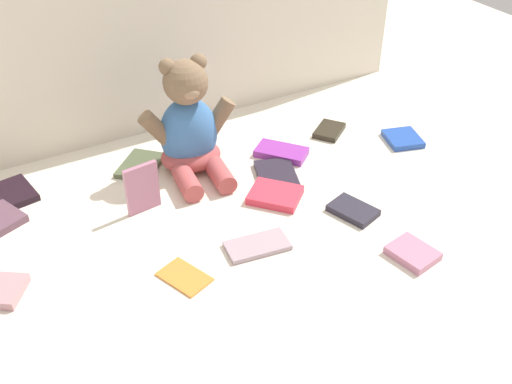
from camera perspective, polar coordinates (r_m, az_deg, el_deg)
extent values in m
plane|color=silver|center=(1.45, -1.61, -1.09)|extent=(3.20, 3.20, 0.00)
cube|color=beige|center=(1.66, -9.33, 16.14)|extent=(1.54, 0.03, 0.65)
ellipsoid|color=#3F72B2|center=(1.55, -6.35, 5.50)|extent=(0.16, 0.13, 0.19)
ellipsoid|color=#B24C4C|center=(1.57, -6.14, 3.42)|extent=(0.17, 0.14, 0.07)
sphere|color=#7A6047|center=(1.47, -6.65, 10.23)|extent=(0.12, 0.12, 0.11)
ellipsoid|color=#997C5E|center=(1.44, -6.15, 9.30)|extent=(0.05, 0.04, 0.03)
sphere|color=#7A6047|center=(1.46, -8.37, 11.58)|extent=(0.05, 0.05, 0.04)
sphere|color=#7A6047|center=(1.48, -5.44, 12.12)|extent=(0.05, 0.05, 0.04)
cylinder|color=#7A6047|center=(1.51, -9.30, 5.89)|extent=(0.09, 0.05, 0.10)
cylinder|color=#7A6047|center=(1.54, -3.50, 7.09)|extent=(0.09, 0.05, 0.10)
cylinder|color=#B24C4C|center=(1.49, -6.46, 0.90)|extent=(0.06, 0.11, 0.05)
cylinder|color=#B24C4C|center=(1.51, -3.50, 1.58)|extent=(0.06, 0.11, 0.05)
cube|color=#A38A96|center=(1.32, 0.13, -5.07)|extent=(0.15, 0.09, 0.01)
cube|color=#B7718E|center=(1.34, 14.53, -5.60)|extent=(0.10, 0.11, 0.02)
cube|color=purple|center=(1.63, 2.41, 3.77)|extent=(0.14, 0.15, 0.02)
cube|color=#224AA9|center=(1.74, 13.65, 4.90)|extent=(0.11, 0.12, 0.02)
cube|color=#272431|center=(1.43, 9.12, -1.72)|extent=(0.10, 0.12, 0.02)
cube|color=black|center=(1.74, 6.91, 5.76)|extent=(0.12, 0.11, 0.02)
cube|color=#26202E|center=(1.54, 1.92, 1.66)|extent=(0.13, 0.15, 0.01)
cube|color=#4D583C|center=(1.60, -10.82, 2.48)|extent=(0.16, 0.16, 0.01)
cube|color=#D93146|center=(1.46, 1.81, -0.29)|extent=(0.15, 0.15, 0.02)
cube|color=black|center=(1.59, -21.86, -0.09)|extent=(0.11, 0.13, 0.02)
cube|color=orange|center=(1.26, -6.77, -7.87)|extent=(0.10, 0.12, 0.01)
cube|color=#A96783|center=(1.42, -10.66, 0.34)|extent=(0.08, 0.02, 0.12)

